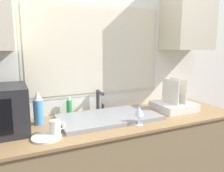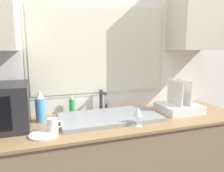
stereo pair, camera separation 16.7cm
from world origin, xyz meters
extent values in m
cube|color=#99754C|center=(0.00, 0.32, 0.92)|extent=(2.22, 0.67, 0.02)
cube|color=silver|center=(0.00, 0.67, 1.30)|extent=(6.00, 0.06, 2.60)
cube|color=beige|center=(0.00, 0.64, 1.47)|extent=(1.28, 0.01, 0.80)
cube|color=beige|center=(0.00, 0.63, 1.47)|extent=(1.22, 0.01, 0.74)
cube|color=beige|center=(0.90, 0.48, 1.84)|extent=(0.45, 0.32, 0.71)
cube|color=gray|center=(-0.01, 0.34, 0.95)|extent=(0.80, 0.43, 0.03)
cylinder|color=#333338|center=(-0.01, 0.59, 1.03)|extent=(0.03, 0.03, 0.20)
cylinder|color=#333338|center=(-0.01, 0.53, 1.11)|extent=(0.03, 0.12, 0.03)
cylinder|color=#333338|center=(0.04, 0.59, 0.96)|extent=(0.02, 0.02, 0.06)
cube|color=white|center=(0.64, 0.33, 0.97)|extent=(0.34, 0.32, 0.07)
cube|color=silver|center=(0.60, 0.33, 1.11)|extent=(0.01, 0.22, 0.22)
cube|color=silver|center=(0.69, 0.33, 1.11)|extent=(0.01, 0.22, 0.22)
cylinder|color=#4C99D8|center=(-0.54, 0.46, 1.03)|extent=(0.08, 0.08, 0.19)
cone|color=silver|center=(-0.54, 0.46, 1.15)|extent=(0.07, 0.07, 0.07)
cylinder|color=#268C3F|center=(-0.28, 0.57, 1.00)|extent=(0.05, 0.05, 0.13)
cylinder|color=white|center=(-0.28, 0.57, 1.08)|extent=(0.03, 0.03, 0.03)
cylinder|color=white|center=(-0.47, 0.20, 0.98)|extent=(0.07, 0.07, 0.10)
torus|color=white|center=(-0.42, 0.20, 0.99)|extent=(0.05, 0.01, 0.05)
cylinder|color=silver|center=(0.13, 0.12, 0.93)|extent=(0.06, 0.06, 0.00)
cylinder|color=silver|center=(0.13, 0.12, 0.97)|extent=(0.01, 0.01, 0.07)
cone|color=silver|center=(0.13, 0.12, 1.04)|extent=(0.07, 0.07, 0.07)
cylinder|color=silver|center=(-0.53, 0.15, 0.94)|extent=(0.19, 0.19, 0.01)
camera|label=1|loc=(-0.71, -1.21, 1.50)|focal=35.00mm
camera|label=2|loc=(-0.55, -1.27, 1.50)|focal=35.00mm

